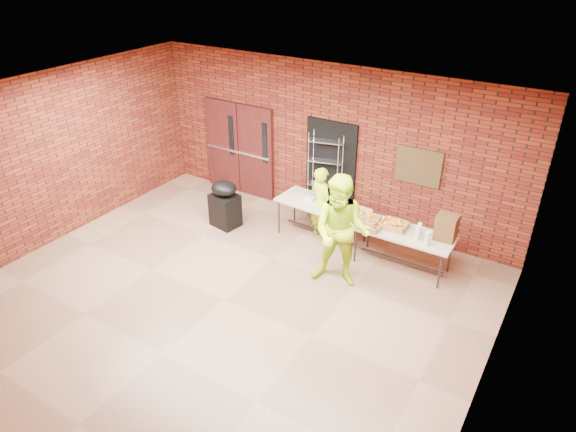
% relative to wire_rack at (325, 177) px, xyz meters
% --- Properties ---
extents(room, '(8.08, 7.08, 3.28)m').
position_rel_wire_rack_xyz_m(room, '(-0.04, -3.32, 0.66)').
color(room, brown).
rests_on(room, ground).
extents(double_doors, '(1.78, 0.12, 2.10)m').
position_rel_wire_rack_xyz_m(double_doors, '(-2.24, 0.12, 0.12)').
color(double_doors, '#401512').
rests_on(double_doors, room).
extents(dark_doorway, '(1.10, 0.06, 2.10)m').
position_rel_wire_rack_xyz_m(dark_doorway, '(0.06, 0.14, 0.11)').
color(dark_doorway, black).
rests_on(dark_doorway, room).
extents(bronze_plaque, '(0.85, 0.04, 0.70)m').
position_rel_wire_rack_xyz_m(bronze_plaque, '(1.86, 0.13, 0.61)').
color(bronze_plaque, '#43351B').
rests_on(bronze_plaque, room).
extents(wire_rack, '(0.72, 0.38, 1.87)m').
position_rel_wire_rack_xyz_m(wire_rack, '(0.00, 0.00, 0.00)').
color(wire_rack, silver).
rests_on(wire_rack, room).
extents(table_left, '(1.84, 0.87, 0.74)m').
position_rel_wire_rack_xyz_m(table_left, '(0.34, -0.72, -0.26)').
color(table_left, '#C0B293').
rests_on(table_left, room).
extents(table_right, '(1.74, 0.73, 0.72)m').
position_rel_wire_rack_xyz_m(table_right, '(2.05, -0.86, -0.28)').
color(table_right, '#C0B293').
rests_on(table_right, room).
extents(basket_bananas, '(0.47, 0.36, 0.15)m').
position_rel_wire_rack_xyz_m(basket_bananas, '(1.33, -0.92, -0.16)').
color(basket_bananas, '#A48142').
rests_on(basket_bananas, table_right).
extents(basket_oranges, '(0.46, 0.36, 0.14)m').
position_rel_wire_rack_xyz_m(basket_oranges, '(1.84, -0.82, -0.16)').
color(basket_oranges, '#A48142').
rests_on(basket_oranges, table_right).
extents(basket_apples, '(0.40, 0.31, 0.12)m').
position_rel_wire_rack_xyz_m(basket_apples, '(1.48, -1.07, -0.17)').
color(basket_apples, '#A48142').
rests_on(basket_apples, table_right).
extents(muffin_tray, '(0.40, 0.40, 0.10)m').
position_rel_wire_rack_xyz_m(muffin_tray, '(1.02, -0.74, -0.15)').
color(muffin_tray, '#144C1A').
rests_on(muffin_tray, table_left).
extents(napkin_box, '(0.17, 0.11, 0.06)m').
position_rel_wire_rack_xyz_m(napkin_box, '(0.04, -0.70, -0.17)').
color(napkin_box, silver).
rests_on(napkin_box, table_left).
extents(coffee_dispenser, '(0.34, 0.31, 0.45)m').
position_rel_wire_rack_xyz_m(coffee_dispenser, '(2.71, -0.71, 0.01)').
color(coffee_dispenser, brown).
rests_on(coffee_dispenser, table_right).
extents(cup_stack_front, '(0.09, 0.09, 0.26)m').
position_rel_wire_rack_xyz_m(cup_stack_front, '(2.32, -0.98, -0.09)').
color(cup_stack_front, silver).
rests_on(cup_stack_front, table_right).
extents(cup_stack_mid, '(0.09, 0.09, 0.26)m').
position_rel_wire_rack_xyz_m(cup_stack_mid, '(2.52, -1.07, -0.09)').
color(cup_stack_mid, silver).
rests_on(cup_stack_mid, table_right).
extents(cup_stack_back, '(0.07, 0.07, 0.22)m').
position_rel_wire_rack_xyz_m(cup_stack_back, '(2.29, -0.80, -0.11)').
color(cup_stack_back, silver).
rests_on(cup_stack_back, table_right).
extents(covered_grill, '(0.61, 0.53, 0.98)m').
position_rel_wire_rack_xyz_m(covered_grill, '(-1.56, -1.33, -0.44)').
color(covered_grill, black).
rests_on(covered_grill, room).
extents(volunteer_woman, '(0.64, 0.53, 1.49)m').
position_rel_wire_rack_xyz_m(volunteer_woman, '(0.31, -0.72, -0.19)').
color(volunteer_woman, '#B8EB1A').
rests_on(volunteer_woman, room).
extents(volunteer_man, '(1.12, 0.96, 1.99)m').
position_rel_wire_rack_xyz_m(volunteer_man, '(1.31, -1.87, 0.06)').
color(volunteer_man, '#B8EB1A').
rests_on(volunteer_man, room).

